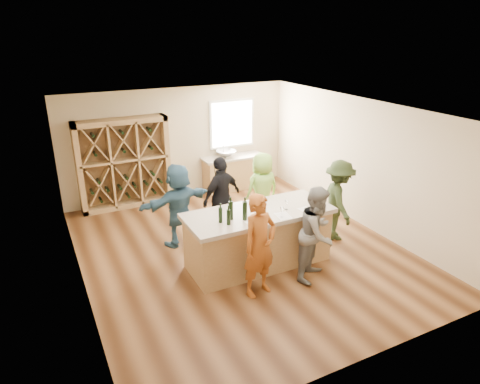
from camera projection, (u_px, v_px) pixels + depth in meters
name	position (u px, v px, depth m)	size (l,w,h in m)	color
floor	(240.00, 251.00, 8.67)	(6.00, 7.00, 0.10)	brown
ceiling	(240.00, 108.00, 7.62)	(6.00, 7.00, 0.10)	white
wall_back	(179.00, 142.00, 11.10)	(6.00, 0.10, 2.80)	#C8B391
wall_front	(371.00, 274.00, 5.19)	(6.00, 0.10, 2.80)	#C8B391
wall_left	(71.00, 214.00, 6.87)	(0.10, 7.00, 2.80)	#C8B391
wall_right	(363.00, 163.00, 9.43)	(0.10, 7.00, 2.80)	#C8B391
window_frame	(232.00, 124.00, 11.54)	(1.30, 0.06, 1.30)	white
window_pane	(232.00, 124.00, 11.51)	(1.18, 0.01, 1.18)	white
wine_rack	(124.00, 164.00, 10.35)	(2.20, 0.45, 2.20)	#A47E4E
back_counter_base	(233.00, 173.00, 11.75)	(1.60, 0.58, 0.86)	#A47E4E
back_counter_top	(233.00, 157.00, 11.58)	(1.70, 0.62, 0.06)	#AB9D8C
sink	(226.00, 154.00, 11.45)	(0.54, 0.54, 0.19)	silver
faucet	(223.00, 150.00, 11.58)	(0.02, 0.02, 0.30)	silver
tasting_counter_base	(258.00, 240.00, 7.96)	(2.60, 1.00, 1.00)	#A47E4E
tasting_counter_top	(259.00, 213.00, 7.76)	(2.72, 1.12, 0.08)	#AB9D8C
wine_bottle_a	(220.00, 215.00, 7.26)	(0.07, 0.07, 0.27)	black
wine_bottle_b	(229.00, 217.00, 7.18)	(0.07, 0.07, 0.28)	black
wine_bottle_c	(231.00, 210.00, 7.36)	(0.08, 0.08, 0.34)	black
wine_bottle_d	(245.00, 211.00, 7.35)	(0.08, 0.08, 0.33)	black
wine_glass_a	(256.00, 218.00, 7.25)	(0.07, 0.07, 0.19)	white
wine_glass_b	(282.00, 212.00, 7.46)	(0.07, 0.07, 0.20)	white
wine_glass_d	(286.00, 205.00, 7.79)	(0.07, 0.07, 0.17)	white
wine_glass_e	(311.00, 202.00, 7.90)	(0.07, 0.07, 0.18)	white
tasting_menu_a	(254.00, 224.00, 7.24)	(0.23, 0.31, 0.00)	white
tasting_menu_b	(283.00, 216.00, 7.56)	(0.24, 0.32, 0.00)	white
tasting_menu_c	(306.00, 210.00, 7.79)	(0.21, 0.29, 0.00)	white
person_near_left	(260.00, 246.00, 6.93)	(0.65, 0.47, 1.78)	#994C19
person_near_right	(317.00, 233.00, 7.41)	(0.83, 0.46, 1.71)	slate
person_server	(338.00, 200.00, 8.83)	(1.10, 0.51, 1.70)	#263319
person_far_mid	(222.00, 197.00, 8.92)	(1.03, 0.53, 1.75)	black
person_far_right	(262.00, 190.00, 9.44)	(0.82, 0.53, 1.68)	#8CC64C
person_far_left	(179.00, 205.00, 8.59)	(1.60, 0.57, 1.72)	#335972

